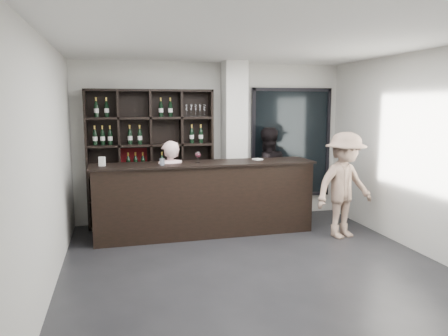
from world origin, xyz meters
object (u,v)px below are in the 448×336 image
object	(u,v)px
wine_shelf	(151,158)
customer	(344,185)
taster_black	(266,174)
tasting_counter	(205,198)
taster_pink	(170,188)

from	to	relation	value
wine_shelf	customer	distance (m)	3.33
wine_shelf	taster_black	world-z (taller)	wine_shelf
tasting_counter	taster_black	distance (m)	1.48
customer	taster_pink	bearing A→B (deg)	148.79
taster_pink	taster_black	distance (m)	1.94
wine_shelf	taster_pink	distance (m)	0.86
wine_shelf	taster_pink	bearing A→B (deg)	-71.26
wine_shelf	tasting_counter	distance (m)	1.29
taster_pink	customer	size ratio (longest dim) A/B	0.91
taster_black	customer	world-z (taller)	taster_black
tasting_counter	taster_black	world-z (taller)	taster_black
taster_pink	customer	world-z (taller)	customer
wine_shelf	customer	world-z (taller)	wine_shelf
taster_black	wine_shelf	bearing A→B (deg)	-8.51
wine_shelf	customer	xyz separation A→B (m)	(2.95, -1.52, -0.35)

